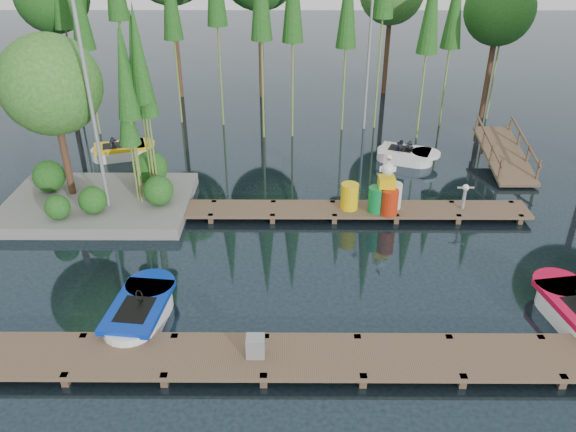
{
  "coord_description": "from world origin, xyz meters",
  "views": [
    {
      "loc": [
        0.57,
        -14.0,
        9.14
      ],
      "look_at": [
        0.5,
        0.5,
        1.1
      ],
      "focal_mm": 35.0,
      "sensor_mm": 36.0,
      "label": 1
    }
  ],
  "objects_px": {
    "boat_blue": "(140,313)",
    "utility_cabinet": "(255,346)",
    "drum_cluster": "(387,195)",
    "island": "(77,117)",
    "yellow_barrel": "(349,196)",
    "boat_yellow_far": "(121,151)"
  },
  "relations": [
    {
      "from": "boat_blue",
      "to": "utility_cabinet",
      "type": "bearing_deg",
      "value": -20.48
    },
    {
      "from": "island",
      "to": "drum_cluster",
      "type": "xyz_separation_m",
      "value": [
        10.01,
        -0.94,
        -2.31
      ]
    },
    {
      "from": "utility_cabinet",
      "to": "yellow_barrel",
      "type": "distance_m",
      "value": 7.51
    },
    {
      "from": "boat_blue",
      "to": "drum_cluster",
      "type": "relative_size",
      "value": 1.49
    },
    {
      "from": "boat_blue",
      "to": "boat_yellow_far",
      "type": "bearing_deg",
      "value": 113.71
    },
    {
      "from": "utility_cabinet",
      "to": "yellow_barrel",
      "type": "bearing_deg",
      "value": 68.75
    },
    {
      "from": "island",
      "to": "boat_blue",
      "type": "bearing_deg",
      "value": -63.47
    },
    {
      "from": "yellow_barrel",
      "to": "island",
      "type": "bearing_deg",
      "value": 174.88
    },
    {
      "from": "yellow_barrel",
      "to": "boat_blue",
      "type": "bearing_deg",
      "value": -135.95
    },
    {
      "from": "utility_cabinet",
      "to": "yellow_barrel",
      "type": "relative_size",
      "value": 0.57
    },
    {
      "from": "boat_blue",
      "to": "drum_cluster",
      "type": "xyz_separation_m",
      "value": [
        6.87,
        5.34,
        0.6
      ]
    },
    {
      "from": "boat_blue",
      "to": "boat_yellow_far",
      "type": "xyz_separation_m",
      "value": [
        -3.26,
        10.49,
        -0.0
      ]
    },
    {
      "from": "yellow_barrel",
      "to": "drum_cluster",
      "type": "xyz_separation_m",
      "value": [
        1.19,
        -0.15,
        0.14
      ]
    },
    {
      "from": "island",
      "to": "boat_yellow_far",
      "type": "bearing_deg",
      "value": 91.63
    },
    {
      "from": "boat_blue",
      "to": "utility_cabinet",
      "type": "xyz_separation_m",
      "value": [
        2.96,
        -1.5,
        0.28
      ]
    },
    {
      "from": "boat_blue",
      "to": "drum_cluster",
      "type": "bearing_deg",
      "value": 44.34
    },
    {
      "from": "island",
      "to": "yellow_barrel",
      "type": "height_order",
      "value": "island"
    },
    {
      "from": "utility_cabinet",
      "to": "boat_yellow_far",
      "type": "bearing_deg",
      "value": 117.4
    },
    {
      "from": "boat_blue",
      "to": "yellow_barrel",
      "type": "relative_size",
      "value": 3.32
    },
    {
      "from": "island",
      "to": "boat_blue",
      "type": "distance_m",
      "value": 7.61
    },
    {
      "from": "boat_blue",
      "to": "island",
      "type": "bearing_deg",
      "value": 122.99
    },
    {
      "from": "boat_blue",
      "to": "yellow_barrel",
      "type": "distance_m",
      "value": 7.92
    }
  ]
}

